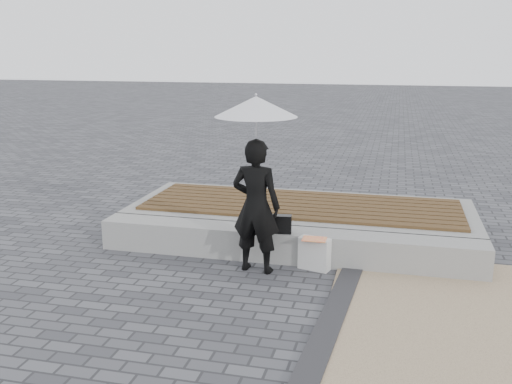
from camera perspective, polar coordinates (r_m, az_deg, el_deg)
ground at (r=6.13m, az=0.05°, el=-11.78°), size 80.00×80.00×0.00m
edging_band at (r=5.56m, az=6.55°, el=-14.52°), size 0.61×5.20×0.04m
seating_ledge at (r=7.50m, az=2.96°, el=-5.21°), size 5.00×0.45×0.40m
timber_platform at (r=8.62m, az=4.47°, el=-2.66°), size 5.00×2.00×0.40m
timber_decking at (r=8.56m, az=4.50°, el=-1.25°), size 4.60×1.60×0.04m
woman at (r=6.93m, az=0.00°, el=-1.42°), size 0.64×0.46×1.65m
parasol at (r=6.71m, az=0.00°, el=8.46°), size 0.97×0.97×1.24m
handbag at (r=7.28m, az=2.25°, el=-3.18°), size 0.34×0.15×0.23m
canvas_tote at (r=7.20m, az=5.82°, el=-6.09°), size 0.41×0.26×0.40m
magazine at (r=7.08m, az=5.80°, el=-4.65°), size 0.29×0.22×0.01m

